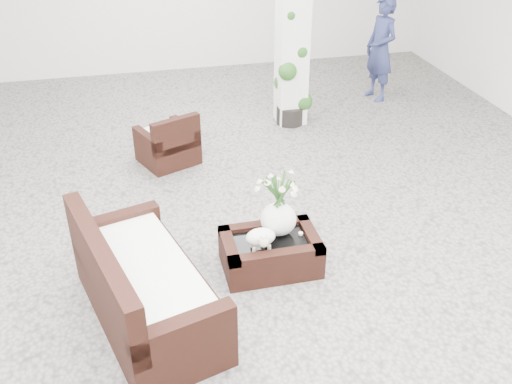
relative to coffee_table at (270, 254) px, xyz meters
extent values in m
plane|color=gray|center=(-0.05, 0.49, -0.16)|extent=(11.00, 11.00, 0.00)
cube|color=black|center=(0.00, 0.00, 0.00)|extent=(0.90, 0.60, 0.31)
ellipsoid|color=white|center=(-0.12, -0.10, 0.26)|extent=(0.28, 0.23, 0.21)
cylinder|color=white|center=(0.30, 0.02, 0.17)|extent=(0.04, 0.04, 0.03)
cube|color=black|center=(-0.73, 2.40, 0.19)|extent=(0.83, 0.82, 0.68)
cube|color=black|center=(-1.17, -0.44, 0.29)|extent=(1.25, 1.85, 0.90)
imported|color=navy|center=(2.75, 3.83, 0.65)|extent=(0.52, 0.66, 1.60)
camera|label=1|loc=(-1.14, -4.24, 3.30)|focal=40.38mm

